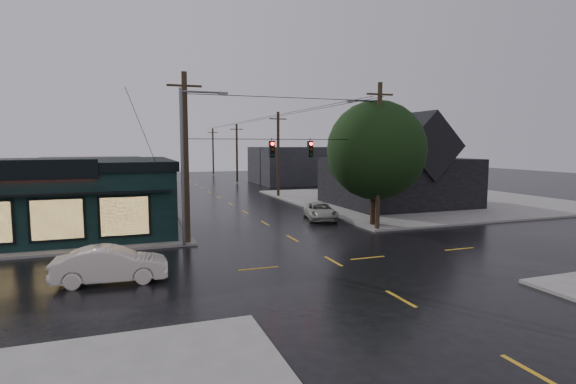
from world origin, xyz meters
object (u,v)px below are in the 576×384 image
object	(u,v)px
utility_pole_ne	(377,230)
corner_tree	(376,150)
sedan_cream	(111,265)
suv_silver	(320,211)
utility_pole_nw	(188,245)

from	to	relation	value
utility_pole_ne	corner_tree	bearing A→B (deg)	64.83
sedan_cream	suv_silver	bearing A→B (deg)	-47.16
utility_pole_nw	sedan_cream	xyz separation A→B (m)	(-4.11, -6.39, 0.78)
sedan_cream	suv_silver	size ratio (longest dim) A/B	0.99
utility_pole_ne	suv_silver	world-z (taller)	utility_pole_ne
suv_silver	utility_pole_ne	bearing A→B (deg)	-58.72
utility_pole_nw	suv_silver	world-z (taller)	utility_pole_nw
utility_pole_ne	suv_silver	size ratio (longest dim) A/B	2.13
utility_pole_nw	sedan_cream	bearing A→B (deg)	-122.74
utility_pole_nw	utility_pole_ne	size ratio (longest dim) A/B	1.00
utility_pole_ne	suv_silver	bearing A→B (deg)	107.80
utility_pole_nw	utility_pole_ne	xyz separation A→B (m)	(13.00, 0.00, 0.00)
corner_tree	suv_silver	distance (m)	6.88
corner_tree	sedan_cream	world-z (taller)	corner_tree
corner_tree	utility_pole_ne	world-z (taller)	corner_tree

